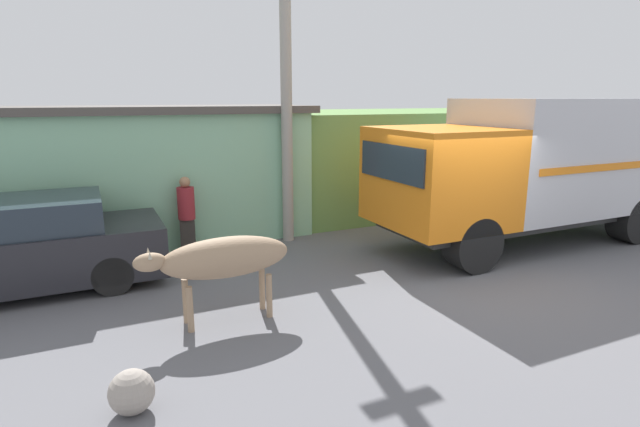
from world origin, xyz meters
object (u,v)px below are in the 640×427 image
at_px(cargo_truck, 540,164).
at_px(parked_suv, 13,248).
at_px(roadside_rock, 132,392).
at_px(brown_cow, 223,259).
at_px(utility_pole, 286,81).
at_px(pedestrian_on_hill, 187,212).

distance_m(cargo_truck, parked_suv, 10.36).
bearing_deg(roadside_rock, brown_cow, 50.73).
bearing_deg(cargo_truck, utility_pole, 154.73).
relative_size(parked_suv, pedestrian_on_hill, 2.92).
bearing_deg(brown_cow, pedestrian_on_hill, 81.23).
bearing_deg(cargo_truck, pedestrian_on_hill, 163.13).
height_order(cargo_truck, pedestrian_on_hill, cargo_truck).
xyz_separation_m(utility_pole, roadside_rock, (-3.81, -5.30, -3.28)).
distance_m(cargo_truck, roadside_rock, 9.34).
height_order(pedestrian_on_hill, utility_pole, utility_pole).
bearing_deg(roadside_rock, cargo_truck, 17.93).
height_order(cargo_truck, utility_pole, utility_pole).
bearing_deg(pedestrian_on_hill, brown_cow, 100.61).
height_order(brown_cow, pedestrian_on_hill, pedestrian_on_hill).
height_order(brown_cow, parked_suv, parked_suv).
height_order(cargo_truck, brown_cow, cargo_truck).
height_order(utility_pole, roadside_rock, utility_pole).
relative_size(cargo_truck, utility_pole, 1.08).
bearing_deg(pedestrian_on_hill, roadside_rock, 85.95).
height_order(cargo_truck, roadside_rock, cargo_truck).
bearing_deg(parked_suv, roadside_rock, -69.45).
xyz_separation_m(parked_suv, pedestrian_on_hill, (2.98, 0.89, 0.13)).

